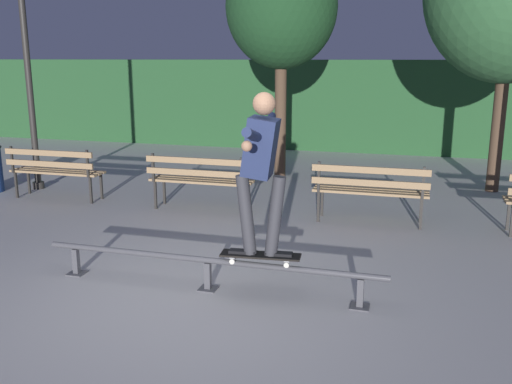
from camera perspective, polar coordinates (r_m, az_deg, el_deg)
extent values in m
plane|color=#ADAAA8|center=(5.54, -5.99, -10.97)|extent=(90.00, 90.00, 0.00)
cube|color=#234C28|center=(14.59, 8.48, 8.75)|extent=(24.00, 1.20, 2.24)
cylinder|color=#47474C|center=(5.68, -4.95, -6.92)|extent=(3.58, 0.06, 0.06)
cube|color=#47474C|center=(6.41, -17.82, -6.74)|extent=(0.06, 0.06, 0.28)
cube|color=#47474C|center=(6.46, -17.73, -7.86)|extent=(0.18, 0.18, 0.01)
cube|color=#47474C|center=(5.74, -4.91, -8.52)|extent=(0.06, 0.06, 0.28)
cube|color=#47474C|center=(5.79, -4.89, -9.76)|extent=(0.18, 0.18, 0.01)
cube|color=#47474C|center=(5.42, 10.55, -10.08)|extent=(0.06, 0.06, 0.28)
cube|color=#47474C|center=(5.48, 10.49, -11.38)|extent=(0.18, 0.18, 0.01)
cube|color=black|center=(5.48, 0.46, -6.43)|extent=(0.80, 0.28, 0.02)
cube|color=black|center=(5.47, 0.46, -6.33)|extent=(0.78, 0.26, 0.00)
cube|color=#9E9EA3|center=(5.45, 3.23, -6.77)|extent=(0.07, 0.17, 0.02)
cube|color=#9E9EA3|center=(5.53, -2.26, -6.43)|extent=(0.07, 0.17, 0.02)
cylinder|color=beige|center=(5.38, 3.12, -7.41)|extent=(0.05, 0.03, 0.05)
cylinder|color=beige|center=(5.53, 3.33, -6.83)|extent=(0.05, 0.03, 0.05)
cylinder|color=beige|center=(5.47, -2.44, -7.06)|extent=(0.05, 0.03, 0.05)
cylinder|color=beige|center=(5.62, -2.08, -6.49)|extent=(0.05, 0.03, 0.05)
cube|color=black|center=(5.44, 2.34, -6.30)|extent=(0.27, 0.13, 0.03)
cube|color=black|center=(5.50, -1.39, -6.08)|extent=(0.27, 0.13, 0.03)
cylinder|color=#333338|center=(5.33, 1.95, -2.48)|extent=(0.22, 0.14, 0.79)
cylinder|color=#333338|center=(5.38, -1.00, -2.34)|extent=(0.22, 0.14, 0.79)
cube|color=#1E284C|center=(5.21, 0.48, 4.59)|extent=(0.37, 0.39, 0.57)
cylinder|color=#1E284C|center=(4.82, -0.29, 5.78)|extent=(0.14, 0.61, 0.21)
cylinder|color=#1E284C|center=(5.56, 1.17, 6.81)|extent=(0.14, 0.61, 0.21)
sphere|color=#A37556|center=(4.55, -0.95, 4.69)|extent=(0.09, 0.09, 0.09)
sphere|color=#A37556|center=(5.84, 1.61, 6.63)|extent=(0.09, 0.09, 0.09)
sphere|color=#A37556|center=(5.16, 0.83, 8.97)|extent=(0.21, 0.21, 0.21)
cube|color=#282623|center=(9.63, -15.45, 0.59)|extent=(0.04, 0.04, 0.44)
cube|color=#282623|center=(9.37, -16.45, 0.17)|extent=(0.04, 0.04, 0.44)
cube|color=#282623|center=(9.25, -16.76, 2.77)|extent=(0.04, 0.04, 0.44)
cube|color=#282623|center=(10.42, -22.09, 1.04)|extent=(0.04, 0.04, 0.44)
cube|color=#282623|center=(10.18, -23.18, 0.66)|extent=(0.04, 0.04, 0.44)
cube|color=#282623|center=(10.07, -23.56, 3.05)|extent=(0.04, 0.04, 0.44)
cube|color=#937551|center=(9.95, -19.07, 2.14)|extent=(1.60, 0.10, 0.04)
cube|color=#937551|center=(9.83, -19.53, 1.98)|extent=(1.60, 0.10, 0.04)
cube|color=#937551|center=(9.72, -20.00, 1.82)|extent=(1.60, 0.10, 0.04)
cube|color=#937551|center=(9.64, -20.32, 2.68)|extent=(1.60, 0.04, 0.09)
cube|color=#937551|center=(9.61, -20.40, 3.73)|extent=(1.60, 0.04, 0.09)
cube|color=#282623|center=(8.60, -0.77, -0.43)|extent=(0.04, 0.04, 0.44)
cube|color=#282623|center=(8.30, -1.40, -0.94)|extent=(0.04, 0.04, 0.44)
cube|color=#282623|center=(8.17, -1.50, 1.98)|extent=(0.04, 0.04, 0.44)
cube|color=#282623|center=(9.09, -9.31, 0.16)|extent=(0.04, 0.04, 0.44)
cube|color=#282623|center=(8.81, -10.19, -0.30)|extent=(0.04, 0.04, 0.44)
cube|color=#282623|center=(8.68, -10.42, 2.46)|extent=(0.04, 0.04, 0.44)
cube|color=#937551|center=(8.75, -5.24, 1.36)|extent=(1.60, 0.10, 0.04)
cube|color=#937551|center=(8.62, -5.57, 1.17)|extent=(1.60, 0.10, 0.04)
cube|color=#937551|center=(8.49, -5.91, 0.97)|extent=(1.60, 0.10, 0.04)
cube|color=#937551|center=(8.40, -6.12, 1.95)|extent=(1.60, 0.04, 0.09)
cube|color=#937551|center=(8.36, -6.15, 3.16)|extent=(1.60, 0.04, 0.09)
cube|color=#282623|center=(8.25, 16.43, -1.59)|extent=(0.04, 0.04, 0.44)
cube|color=#282623|center=(7.94, 16.44, -2.17)|extent=(0.04, 0.04, 0.44)
cube|color=#282623|center=(7.80, 16.65, 0.87)|extent=(0.04, 0.04, 0.44)
cube|color=#282623|center=(8.34, 6.73, -0.96)|extent=(0.04, 0.04, 0.44)
cube|color=#282623|center=(8.04, 6.37, -1.50)|extent=(0.04, 0.04, 0.44)
cube|color=#282623|center=(7.90, 6.40, 1.51)|extent=(0.04, 0.04, 0.44)
cube|color=#937551|center=(8.19, 11.62, 0.30)|extent=(1.60, 0.10, 0.04)
cube|color=#937551|center=(8.06, 11.54, 0.08)|extent=(1.60, 0.10, 0.04)
cube|color=#937551|center=(7.92, 11.46, -0.14)|extent=(1.60, 0.10, 0.04)
cube|color=#937551|center=(7.82, 11.47, 0.89)|extent=(1.60, 0.04, 0.09)
cube|color=#937551|center=(7.78, 11.54, 2.19)|extent=(1.60, 0.04, 0.09)
cube|color=#282623|center=(8.34, 24.27, -2.08)|extent=(0.04, 0.04, 0.44)
cube|color=#282623|center=(8.04, 24.58, -2.68)|extent=(0.04, 0.04, 0.44)
cylinder|color=#4C3828|center=(10.88, 2.50, 7.55)|extent=(0.22, 0.22, 2.33)
ellipsoid|color=#193D1E|center=(10.86, 2.61, 18.32)|extent=(2.06, 2.06, 2.27)
cylinder|color=#4C3828|center=(10.55, 23.36, 5.95)|extent=(0.22, 0.22, 2.21)
cylinder|color=#282623|center=(10.58, -22.04, 9.88)|extent=(0.11, 0.11, 3.60)
cylinder|color=#282623|center=(10.80, -21.23, 0.66)|extent=(0.20, 0.20, 0.12)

